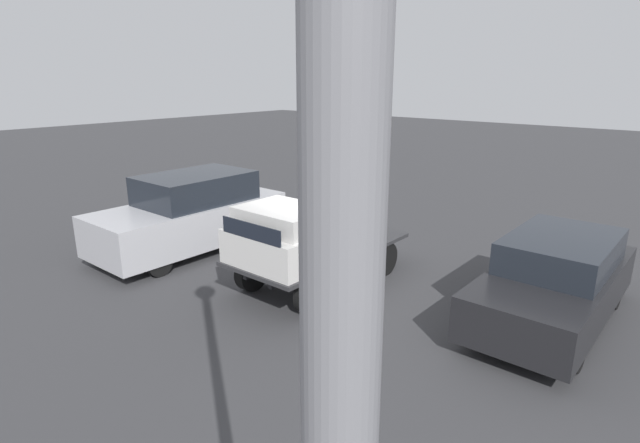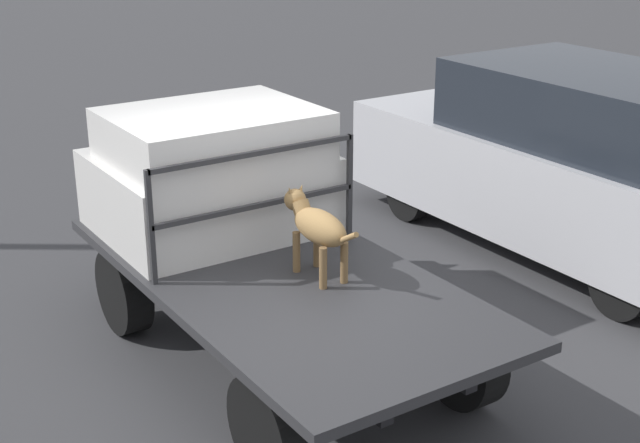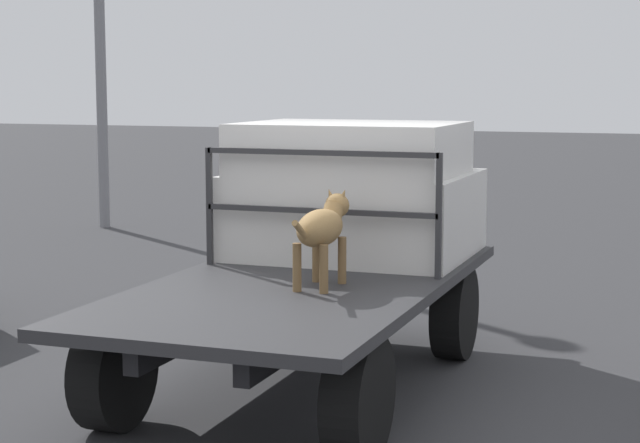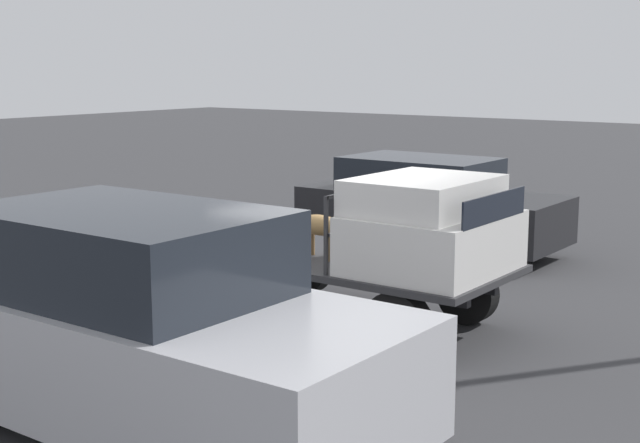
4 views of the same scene
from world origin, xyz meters
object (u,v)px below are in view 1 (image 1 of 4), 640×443
dog (318,224)px  parked_sedan (555,280)px  flatbed_truck (320,256)px  parked_pickup_far (191,214)px

dog → parked_sedan: parked_sedan is taller
flatbed_truck → dog: dog is taller
flatbed_truck → parked_pickup_far: bearing=-82.7°
parked_sedan → parked_pickup_far: 8.42m
flatbed_truck → parked_pickup_far: size_ratio=0.82×
dog → parked_sedan: (-1.14, 4.59, -0.42)m
dog → parked_pickup_far: bearing=-86.5°
parked_sedan → parked_pickup_far: size_ratio=0.92×
dog → parked_sedan: 4.75m
parked_sedan → parked_pickup_far: parked_pickup_far is taller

